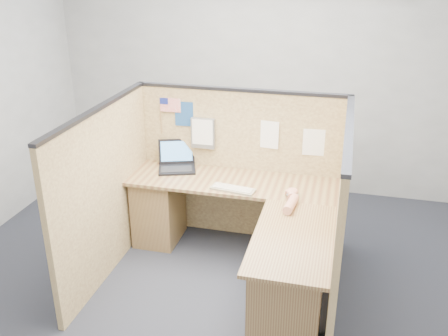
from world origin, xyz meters
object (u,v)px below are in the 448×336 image
(l_desk, at_px, (242,235))
(keyboard, at_px, (233,189))
(mouse, at_px, (292,194))
(laptop, at_px, (179,162))

(l_desk, height_order, keyboard, keyboard)
(mouse, bearing_deg, laptop, 162.04)
(l_desk, distance_m, keyboard, 0.42)
(laptop, relative_size, mouse, 3.82)
(l_desk, bearing_deg, keyboard, 124.64)
(laptop, relative_size, keyboard, 1.08)
(l_desk, distance_m, mouse, 0.57)
(laptop, xyz_separation_m, mouse, (1.16, -0.38, -0.04))
(keyboard, height_order, mouse, mouse)
(laptop, bearing_deg, mouse, -37.39)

